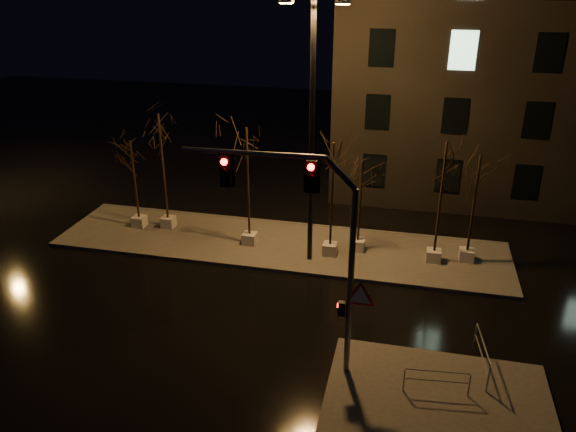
# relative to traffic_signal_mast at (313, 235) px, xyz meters

# --- Properties ---
(ground) EXTENTS (90.00, 90.00, 0.00)m
(ground) POSITION_rel_traffic_signal_mast_xyz_m (-3.29, 2.74, -5.06)
(ground) COLOR black
(ground) RESTS_ON ground
(median) EXTENTS (22.00, 5.00, 0.15)m
(median) POSITION_rel_traffic_signal_mast_xyz_m (-3.29, 8.74, -4.98)
(median) COLOR #494641
(median) RESTS_ON ground
(sidewalk_corner) EXTENTS (7.00, 5.00, 0.15)m
(sidewalk_corner) POSITION_rel_traffic_signal_mast_xyz_m (4.21, -0.76, -4.98)
(sidewalk_corner) COLOR #494641
(sidewalk_corner) RESTS_ON ground
(building) EXTENTS (25.00, 12.00, 15.00)m
(building) POSITION_rel_traffic_signal_mast_xyz_m (10.71, 20.74, 2.44)
(building) COLOR black
(building) RESTS_ON ground
(tree_0) EXTENTS (1.80, 1.80, 4.75)m
(tree_0) POSITION_rel_traffic_signal_mast_xyz_m (-10.85, 9.04, -1.30)
(tree_0) COLOR beige
(tree_0) RESTS_ON median
(tree_1) EXTENTS (1.80, 1.80, 6.14)m
(tree_1) POSITION_rel_traffic_signal_mast_xyz_m (-9.35, 9.31, -0.25)
(tree_1) COLOR beige
(tree_1) RESTS_ON median
(tree_2) EXTENTS (1.80, 1.80, 5.97)m
(tree_2) POSITION_rel_traffic_signal_mast_xyz_m (-4.65, 8.39, -0.38)
(tree_2) COLOR beige
(tree_2) RESTS_ON median
(tree_3) EXTENTS (1.80, 1.80, 5.59)m
(tree_3) POSITION_rel_traffic_signal_mast_xyz_m (-0.65, 8.17, -0.66)
(tree_3) COLOR beige
(tree_3) RESTS_ON median
(tree_4) EXTENTS (1.80, 1.80, 4.56)m
(tree_4) POSITION_rel_traffic_signal_mast_xyz_m (0.57, 8.90, -1.44)
(tree_4) COLOR beige
(tree_4) RESTS_ON median
(tree_5) EXTENTS (1.80, 1.80, 5.83)m
(tree_5) POSITION_rel_traffic_signal_mast_xyz_m (4.11, 8.58, -0.48)
(tree_5) COLOR beige
(tree_5) RESTS_ON median
(tree_6) EXTENTS (1.80, 1.80, 5.23)m
(tree_6) POSITION_rel_traffic_signal_mast_xyz_m (5.58, 8.99, -0.93)
(tree_6) COLOR beige
(tree_6) RESTS_ON median
(traffic_signal_mast) EXTENTS (6.12, 0.37, 7.47)m
(traffic_signal_mast) POSITION_rel_traffic_signal_mast_xyz_m (0.00, 0.00, 0.00)
(traffic_signal_mast) COLOR slate
(traffic_signal_mast) RESTS_ON sidewalk_corner
(streetlight_main) EXTENTS (2.85, 0.54, 11.39)m
(streetlight_main) POSITION_rel_traffic_signal_mast_xyz_m (-1.50, 7.52, 1.67)
(streetlight_main) COLOR black
(streetlight_main) RESTS_ON median
(guard_rail_a) EXTENTS (2.05, 0.25, 0.89)m
(guard_rail_a) POSITION_rel_traffic_signal_mast_xyz_m (4.12, -0.48, -4.33)
(guard_rail_a) COLOR slate
(guard_rail_a) RESTS_ON sidewalk_corner
(guard_rail_b) EXTENTS (0.30, 2.28, 1.09)m
(guard_rail_b) POSITION_rel_traffic_signal_mast_xyz_m (5.58, 1.08, -4.21)
(guard_rail_b) COLOR slate
(guard_rail_b) RESTS_ON sidewalk_corner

